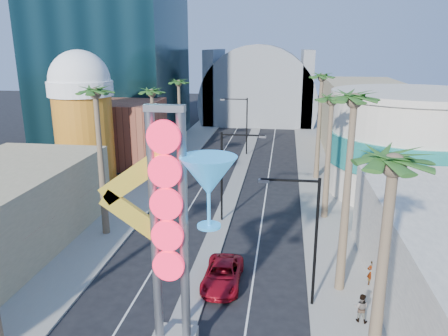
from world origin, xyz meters
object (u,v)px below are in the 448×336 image
neon_sign (186,219)px  red_pickup (222,275)px  pedestrian_b (361,308)px  pedestrian_a (372,273)px

neon_sign → red_pickup: bearing=83.6°
pedestrian_b → neon_sign: bearing=39.2°
neon_sign → pedestrian_b: 11.56m
neon_sign → pedestrian_a: bearing=36.9°
red_pickup → pedestrian_a: size_ratio=2.95×
red_pickup → pedestrian_b: 8.73m
red_pickup → pedestrian_a: (9.50, 1.03, 0.31)m
red_pickup → pedestrian_b: bearing=-20.1°
red_pickup → pedestrian_a: 9.56m
neon_sign → red_pickup: neon_sign is taller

